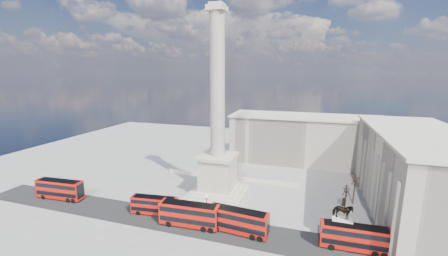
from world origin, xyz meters
The scene contains 19 objects.
ground centered at (0.00, 0.00, 0.00)m, with size 180.00×180.00×0.00m, color gray.
asphalt_road centered at (5.00, -10.00, 0.00)m, with size 120.00×9.00×0.01m, color #272727.
nelsons_column centered at (0.00, 5.00, 12.92)m, with size 14.00×14.00×49.85m.
balustrade_wall centered at (0.00, 16.00, 0.55)m, with size 40.00×0.60×1.10m, color beige.
building_east centered at (45.00, 10.00, 9.32)m, with size 19.00×46.00×18.60m.
building_northeast centered at (20.00, 40.00, 8.32)m, with size 51.00×17.00×16.60m.
red_bus_a centered at (-10.14, -8.79, 2.19)m, with size 10.51×3.53×4.18m.
red_bus_b centered at (-0.63, -10.87, 2.64)m, with size 12.53×3.49×5.03m.
red_bus_c centered at (9.45, -10.15, 2.57)m, with size 12.29×3.81×4.91m.
red_bus_d centered at (30.48, -9.00, 2.45)m, with size 11.61×3.04×4.68m.
red_bus_e centered at (-36.78, -9.20, 2.58)m, with size 12.28×3.65×4.91m.
victorian_lamp centered at (2.63, -9.58, 4.00)m, with size 0.58×0.58×6.79m.
equestrian_statue centered at (28.34, -7.44, 3.15)m, with size 4.35×3.26×8.96m.
bare_tree_near centered at (36.76, 0.09, 6.24)m, with size 1.81×1.81×7.92m.
bare_tree_mid centered at (30.22, 4.19, 5.74)m, with size 1.92×1.92×7.29m.
bare_tree_far centered at (32.73, 10.21, 6.16)m, with size 1.91×1.91×7.81m.
pedestrian_walking centered at (14.25, -4.24, 0.82)m, with size 0.60×0.39×1.65m, color black.
pedestrian_standing centered at (28.47, -4.41, 0.79)m, with size 0.77×0.60×1.58m, color black.
pedestrian_crossing centered at (3.08, -5.29, 0.91)m, with size 1.06×0.44×1.82m, color black.
Camera 1 is at (21.74, -57.77, 30.96)m, focal length 22.00 mm.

